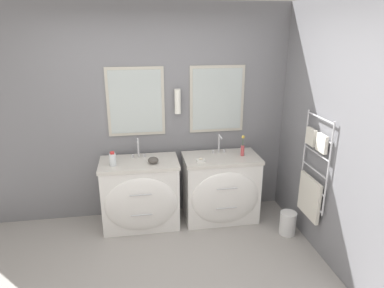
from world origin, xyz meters
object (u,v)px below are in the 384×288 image
object	(u,v)px
amenity_bowl	(153,160)
waste_bin	(288,223)
flower_vase	(243,148)
vanity_right	(221,188)
vanity_left	(141,194)
toiletry_bottle	(113,159)

from	to	relation	value
amenity_bowl	waste_bin	xyz separation A→B (m)	(1.52, -0.41, -0.72)
flower_vase	waste_bin	world-z (taller)	flower_vase
amenity_bowl	flower_vase	bearing A→B (deg)	4.08
vanity_right	waste_bin	world-z (taller)	vanity_right
flower_vase	waste_bin	bearing A→B (deg)	-47.91
vanity_left	vanity_right	world-z (taller)	same
amenity_bowl	flower_vase	size ratio (longest dim) A/B	0.47
flower_vase	toiletry_bottle	bearing A→B (deg)	-177.22
amenity_bowl	waste_bin	size ratio (longest dim) A/B	0.44
toiletry_bottle	amenity_bowl	distance (m)	0.45
toiletry_bottle	vanity_right	bearing A→B (deg)	2.37
toiletry_bottle	vanity_left	bearing A→B (deg)	10.36
vanity_left	amenity_bowl	xyz separation A→B (m)	(0.16, -0.06, 0.44)
amenity_bowl	vanity_right	bearing A→B (deg)	3.85
toiletry_bottle	flower_vase	distance (m)	1.54
flower_vase	vanity_right	bearing A→B (deg)	-175.18
waste_bin	vanity_left	bearing A→B (deg)	164.66
toiletry_bottle	amenity_bowl	world-z (taller)	toiletry_bottle
toiletry_bottle	waste_bin	distance (m)	2.15
toiletry_bottle	flower_vase	xyz separation A→B (m)	(1.54, 0.07, 0.02)
toiletry_bottle	flower_vase	size ratio (longest dim) A/B	0.64
vanity_right	flower_vase	bearing A→B (deg)	4.82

